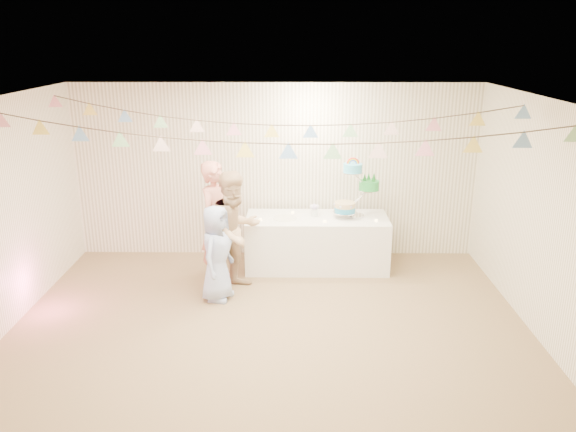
{
  "coord_description": "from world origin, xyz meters",
  "views": [
    {
      "loc": [
        0.27,
        -5.66,
        3.23
      ],
      "look_at": [
        0.2,
        0.8,
        1.15
      ],
      "focal_mm": 35.0,
      "sensor_mm": 36.0,
      "label": 1
    }
  ],
  "objects_px": {
    "cake_stand": "(356,190)",
    "table": "(317,242)",
    "person_adult_b": "(235,231)",
    "person_adult_a": "(217,222)",
    "person_child": "(217,253)"
  },
  "relations": [
    {
      "from": "cake_stand",
      "to": "table",
      "type": "bearing_deg",
      "value": -174.81
    },
    {
      "from": "table",
      "to": "cake_stand",
      "type": "xyz_separation_m",
      "value": [
        0.55,
        0.05,
        0.77
      ]
    },
    {
      "from": "person_adult_b",
      "to": "person_adult_a",
      "type": "bearing_deg",
      "value": 90.25
    },
    {
      "from": "person_adult_b",
      "to": "person_child",
      "type": "distance_m",
      "value": 0.41
    },
    {
      "from": "cake_stand",
      "to": "person_adult_a",
      "type": "distance_m",
      "value": 2.01
    },
    {
      "from": "person_adult_a",
      "to": "person_child",
      "type": "distance_m",
      "value": 0.62
    },
    {
      "from": "table",
      "to": "person_child",
      "type": "xyz_separation_m",
      "value": [
        -1.3,
        -1.06,
        0.24
      ]
    },
    {
      "from": "person_child",
      "to": "cake_stand",
      "type": "bearing_deg",
      "value": -42.76
    },
    {
      "from": "table",
      "to": "person_adult_b",
      "type": "height_order",
      "value": "person_adult_b"
    },
    {
      "from": "person_adult_b",
      "to": "person_child",
      "type": "bearing_deg",
      "value": -168.5
    },
    {
      "from": "cake_stand",
      "to": "person_child",
      "type": "height_order",
      "value": "cake_stand"
    },
    {
      "from": "table",
      "to": "person_adult_b",
      "type": "bearing_deg",
      "value": -145.37
    },
    {
      "from": "table",
      "to": "person_child",
      "type": "bearing_deg",
      "value": -140.91
    },
    {
      "from": "table",
      "to": "person_child",
      "type": "distance_m",
      "value": 1.7
    },
    {
      "from": "person_adult_a",
      "to": "person_adult_b",
      "type": "height_order",
      "value": "person_adult_a"
    }
  ]
}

